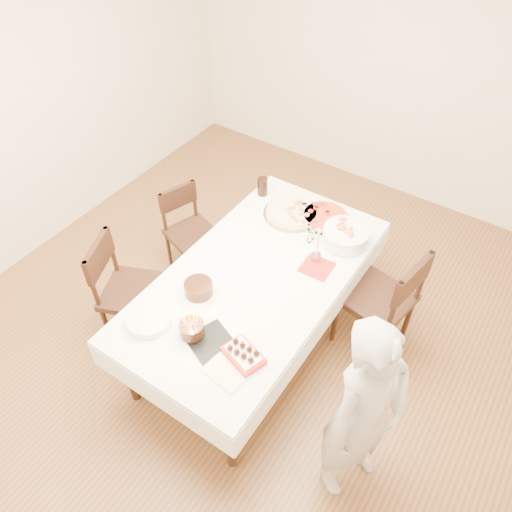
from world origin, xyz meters
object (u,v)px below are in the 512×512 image
Objects in this scene: taper_candle at (318,244)px; pasta_bowl at (346,236)px; pizza_white at (292,213)px; strawberry_box at (243,355)px; layer_cake at (199,289)px; cola_glass at (262,186)px; birthday_cake at (192,326)px; chair_left_savory at (192,234)px; person at (364,415)px; chair_right_savory at (377,298)px; dining_table at (256,309)px; pizza_pepperoni at (324,217)px; chair_left_dessert at (134,292)px.

pasta_bowl is at bearing 73.64° from taper_candle.
strawberry_box is (0.45, -1.34, 0.01)m from pizza_white.
taper_candle is 1.28× the size of layer_cake.
cola_glass is 1.00× the size of birthday_cake.
taper_candle reaches higher than chair_left_savory.
layer_cake is (-1.33, 0.19, 0.04)m from person.
cola_glass is (-1.24, 0.31, 0.32)m from chair_right_savory.
person is 1.35m from layer_cake.
person reaches higher than dining_table.
person is 2.09m from cola_glass.
cola_glass is 0.62× the size of strawberry_box.
chair_right_savory is at bearing -156.73° from chair_left_savory.
strawberry_box is at bearing -24.85° from layer_cake.
pasta_bowl is at bearing 72.61° from birthday_cake.
pizza_pepperoni is 2.57× the size of birthday_cake.
taper_candle is at bearing -155.47° from chair_right_savory.
chair_right_savory is 4.03× the size of layer_cake.
pasta_bowl is (0.49, -0.05, 0.04)m from pizza_white.
chair_right_savory is at bearing 55.06° from birthday_cake.
chair_right_savory is 3.95× the size of strawberry_box.
chair_left_dessert is 3.80× the size of layer_cake.
pasta_bowl is 1.39× the size of layer_cake.
cola_glass is at bearing -179.00° from pizza_pepperoni.
dining_table is at bearing 83.57° from person.
chair_right_savory is 6.35× the size of cola_glass.
strawberry_box is at bearing 114.76° from person.
chair_left_dessert is 0.68m from layer_cake.
pizza_pepperoni is 1.27× the size of taper_candle.
taper_candle is 2.02× the size of cola_glass.
pizza_white is at bearing 93.36° from birthday_cake.
pizza_pepperoni is at bearing 110.87° from taper_candle.
chair_left_dessert is 2.96× the size of taper_candle.
chair_left_savory is at bearing -166.07° from pasta_bowl.
cola_glass is at bearing 119.30° from strawberry_box.
person is at bearing 153.70° from chair_left_dessert.
dining_table is at bearing -136.69° from chair_right_savory.
pasta_bowl is at bearing 166.24° from chair_right_savory.
pasta_bowl is at bearing 51.30° from person.
cola_glass is (-0.35, 0.09, 0.06)m from pizza_white.
layer_cake is at bearing 165.43° from chair_left_dessert.
taper_candle is (0.41, -0.35, 0.14)m from pizza_white.
person is (2.01, -0.91, 0.34)m from chair_left_savory.
birthday_cake is (-0.80, -1.15, 0.34)m from chair_right_savory.
pizza_white reaches higher than dining_table.
taper_candle is at bearing -30.01° from cola_glass.
chair_left_savory is 0.93m from pizza_white.
pizza_pepperoni is (1.02, 0.47, 0.36)m from chair_left_savory.
chair_left_dessert reaches higher than layer_cake.
strawberry_box is (1.15, -0.16, 0.31)m from chair_left_dessert.
chair_left_savory is 5.21× the size of birthday_cake.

